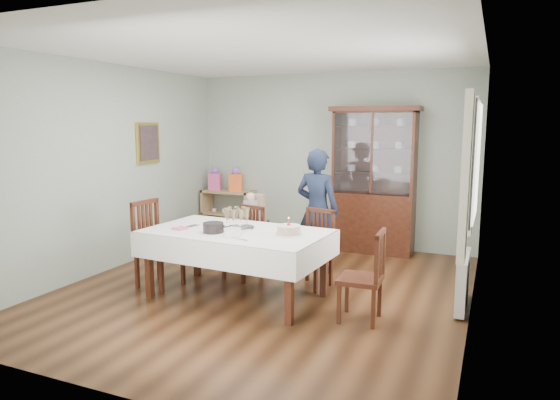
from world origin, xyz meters
The scene contains 25 objects.
floor centered at (0.00, 0.00, 0.00)m, with size 5.00×5.00×0.00m, color #593319.
room_shell centered at (0.00, 0.53, 1.70)m, with size 5.00×5.00×5.00m.
dining_table centered at (-0.18, -0.33, 0.38)m, with size 2.07×1.27×0.76m.
china_cabinet centered at (0.75, 2.26, 1.12)m, with size 1.30×0.48×2.18m.
sideboard centered at (-1.75, 2.28, 0.40)m, with size 0.90×0.38×0.80m.
picture_frame centered at (-2.22, 0.80, 1.65)m, with size 0.04×0.48×0.58m, color gold.
window centered at (2.22, 0.30, 1.55)m, with size 0.04×1.02×1.22m, color white.
curtain_left centered at (2.16, -0.32, 1.45)m, with size 0.07×0.30×1.55m, color silver.
curtain_right centered at (2.16, 0.92, 1.45)m, with size 0.07×0.30×1.55m, color silver.
radiator centered at (2.16, 0.30, 0.30)m, with size 0.10×0.80×0.55m, color white.
chair_far_left centered at (-0.44, 0.33, 0.27)m, with size 0.50×0.50×0.90m.
chair_far_right centered at (0.47, 0.34, 0.27)m, with size 0.50×0.50×0.92m.
chair_end_left centered at (-1.22, -0.37, 0.30)m, with size 0.50×0.50×1.02m.
chair_end_right centered at (1.27, -0.44, 0.27)m, with size 0.42×0.42×0.91m.
woman centered at (0.31, 0.99, 0.81)m, with size 0.59×0.39×1.61m, color black.
high_chair centered at (-0.77, 1.19, 0.37)m, with size 0.54×0.54×0.96m.
champagne_tray centered at (-0.21, -0.26, 0.84)m, with size 0.39×0.39×0.24m.
birthday_cake centered at (0.44, -0.32, 0.81)m, with size 0.29×0.29×0.20m.
plate_stack_dark centered at (-0.37, -0.51, 0.81)m, with size 0.23×0.23×0.11m, color black.
plate_stack_white centered at (-0.09, -0.59, 0.80)m, with size 0.19×0.19×0.08m, color white.
napkin_stack centered at (-0.79, -0.52, 0.77)m, with size 0.14×0.14×0.02m, color #DA508E.
cutlery centered at (-0.78, -0.32, 0.77)m, with size 0.10×0.15×0.01m, color silver, non-canonical shape.
cake_knife centered at (0.04, -0.69, 0.77)m, with size 0.26×0.02×0.01m, color silver.
gift_bag_pink centered at (-1.99, 2.26, 0.97)m, with size 0.23×0.17×0.39m.
gift_bag_orange centered at (-1.59, 2.26, 0.98)m, with size 0.26×0.22×0.41m.
Camera 1 is at (2.39, -5.08, 1.93)m, focal length 32.00 mm.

